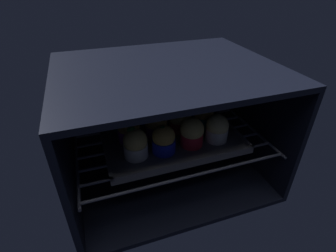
% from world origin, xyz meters
% --- Properties ---
extents(oven_cavity, '(0.59, 0.47, 0.37)m').
position_xyz_m(oven_cavity, '(0.00, 0.26, 0.17)').
color(oven_cavity, black).
rests_on(oven_cavity, ground).
extents(oven_rack, '(0.55, 0.42, 0.01)m').
position_xyz_m(oven_rack, '(0.00, 0.22, 0.14)').
color(oven_rack, '#444756').
rests_on(oven_rack, oven_cavity).
extents(baking_tray, '(0.39, 0.31, 0.02)m').
position_xyz_m(baking_tray, '(0.00, 0.21, 0.15)').
color(baking_tray, '#4C4C51').
rests_on(baking_tray, oven_rack).
extents(muffin_row0_col0, '(0.06, 0.06, 0.09)m').
position_xyz_m(muffin_row0_col0, '(-0.12, 0.13, 0.19)').
color(muffin_row0_col0, silver).
rests_on(muffin_row0_col0, baking_tray).
extents(muffin_row0_col1, '(0.06, 0.06, 0.08)m').
position_xyz_m(muffin_row0_col1, '(-0.04, 0.13, 0.19)').
color(muffin_row0_col1, '#1928B7').
rests_on(muffin_row0_col1, baking_tray).
extents(muffin_row0_col2, '(0.07, 0.07, 0.08)m').
position_xyz_m(muffin_row0_col2, '(0.04, 0.13, 0.19)').
color(muffin_row0_col2, red).
rests_on(muffin_row0_col2, baking_tray).
extents(muffin_row0_col3, '(0.06, 0.06, 0.08)m').
position_xyz_m(muffin_row0_col3, '(0.12, 0.13, 0.19)').
color(muffin_row0_col3, silver).
rests_on(muffin_row0_col3, baking_tray).
extents(muffin_row1_col0, '(0.06, 0.06, 0.08)m').
position_xyz_m(muffin_row1_col0, '(-0.12, 0.21, 0.19)').
color(muffin_row1_col0, '#7A238C').
rests_on(muffin_row1_col0, baking_tray).
extents(muffin_row1_col1, '(0.07, 0.07, 0.08)m').
position_xyz_m(muffin_row1_col1, '(-0.04, 0.22, 0.19)').
color(muffin_row1_col1, '#7A238C').
rests_on(muffin_row1_col1, baking_tray).
extents(muffin_row1_col2, '(0.07, 0.07, 0.08)m').
position_xyz_m(muffin_row1_col2, '(0.04, 0.22, 0.19)').
color(muffin_row1_col2, red).
rests_on(muffin_row1_col2, baking_tray).
extents(muffin_row1_col3, '(0.06, 0.06, 0.08)m').
position_xyz_m(muffin_row1_col3, '(0.12, 0.21, 0.19)').
color(muffin_row1_col3, '#0C8C84').
rests_on(muffin_row1_col3, baking_tray).
extents(muffin_row2_col0, '(0.06, 0.06, 0.08)m').
position_xyz_m(muffin_row2_col0, '(-0.12, 0.29, 0.19)').
color(muffin_row2_col0, '#0C8C84').
rests_on(muffin_row2_col0, baking_tray).
extents(muffin_row2_col1, '(0.06, 0.06, 0.08)m').
position_xyz_m(muffin_row2_col1, '(-0.04, 0.29, 0.19)').
color(muffin_row2_col1, '#1928B7').
rests_on(muffin_row2_col1, baking_tray).
extents(muffin_row2_col2, '(0.07, 0.07, 0.08)m').
position_xyz_m(muffin_row2_col2, '(0.04, 0.29, 0.19)').
color(muffin_row2_col2, '#1928B7').
rests_on(muffin_row2_col2, baking_tray).
extents(muffin_row2_col3, '(0.06, 0.06, 0.08)m').
position_xyz_m(muffin_row2_col3, '(0.12, 0.29, 0.19)').
color(muffin_row2_col3, '#1928B7').
rests_on(muffin_row2_col3, baking_tray).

